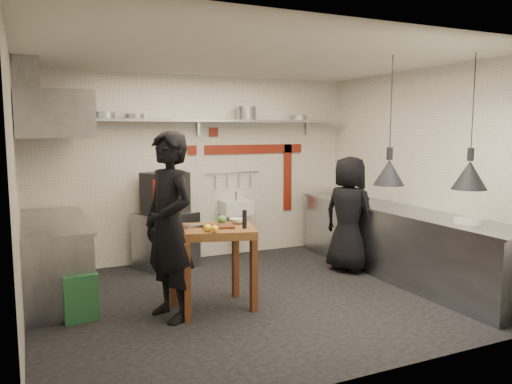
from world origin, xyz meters
name	(u,v)px	position (x,y,z in m)	size (l,w,h in m)	color
floor	(256,298)	(0.00, 0.00, 0.00)	(5.00, 5.00, 0.00)	black
ceiling	(256,57)	(0.00, 0.00, 2.80)	(5.00, 5.00, 0.00)	beige
wall_back	(198,168)	(0.00, 2.10, 1.40)	(5.00, 0.04, 2.80)	silver
wall_front	(369,206)	(0.00, -2.10, 1.40)	(5.00, 0.04, 2.80)	silver
wall_left	(16,192)	(-2.50, 0.00, 1.40)	(0.04, 4.20, 2.80)	silver
wall_right	(422,173)	(2.50, 0.00, 1.40)	(0.04, 4.20, 2.80)	silver
red_band_horiz	(255,149)	(0.95, 2.08, 1.68)	(1.70, 0.02, 0.14)	maroon
red_band_vert	(288,177)	(1.55, 2.08, 1.20)	(0.14, 0.02, 1.10)	maroon
red_tile_a	(214,132)	(0.25, 2.08, 1.95)	(0.14, 0.02, 0.14)	maroon
red_tile_b	(192,150)	(-0.10, 2.08, 1.68)	(0.14, 0.02, 0.14)	maroon
back_shelf	(201,121)	(0.00, 1.92, 2.12)	(4.60, 0.34, 0.04)	gray
shelf_bracket_left	(64,127)	(-1.90, 2.07, 2.02)	(0.04, 0.06, 0.24)	gray
shelf_bracket_mid	(198,128)	(0.00, 2.07, 2.02)	(0.04, 0.06, 0.24)	gray
shelf_bracket_right	(307,128)	(1.90, 2.07, 2.02)	(0.04, 0.06, 0.24)	gray
pan_far_left	(104,115)	(-1.39, 1.92, 2.19)	(0.27, 0.27, 0.09)	gray
pan_mid_left	(135,116)	(-0.98, 1.92, 2.18)	(0.27, 0.27, 0.07)	gray
stock_pot	(246,113)	(0.73, 1.92, 2.24)	(0.30, 0.30, 0.20)	gray
pan_right	(298,118)	(1.66, 1.92, 2.18)	(0.27, 0.27, 0.08)	gray
oven_stand	(166,240)	(-0.61, 1.78, 0.40)	(0.74, 0.67, 0.80)	gray
combi_oven	(165,193)	(-0.60, 1.79, 1.09)	(0.53, 0.50, 0.58)	black
oven_door	(169,195)	(-0.63, 1.50, 1.09)	(0.52, 0.03, 0.46)	maroon
oven_glass	(167,195)	(-0.66, 1.48, 1.09)	(0.35, 0.02, 0.34)	black
hand_sink	(236,207)	(0.55, 1.92, 0.78)	(0.46, 0.34, 0.22)	silver
sink_tap	(236,196)	(0.55, 1.92, 0.96)	(0.03, 0.03, 0.14)	gray
sink_drain	(237,235)	(0.55, 1.88, 0.34)	(0.06, 0.06, 0.66)	gray
utensil_rail	(232,172)	(0.55, 2.06, 1.32)	(0.02, 0.02, 0.90)	gray
counter_right	(399,244)	(2.15, 0.00, 0.45)	(0.70, 3.80, 0.90)	gray
counter_right_top	(400,210)	(2.15, 0.00, 0.92)	(0.76, 3.90, 0.03)	gray
plate_stack	(472,221)	(2.12, -1.21, 0.96)	(0.24, 0.24, 0.07)	silver
small_bowl_right	(464,221)	(2.10, -1.13, 0.96)	(0.22, 0.22, 0.05)	silver
counter_left	(55,260)	(-2.15, 1.05, 0.45)	(0.70, 1.90, 0.90)	gray
counter_left_top	(53,221)	(-2.15, 1.05, 0.92)	(0.76, 2.00, 0.03)	gray
extractor_hood	(52,115)	(-2.10, 1.05, 2.15)	(0.78, 1.60, 0.50)	gray
hood_duct	(26,79)	(-2.35, 1.05, 2.55)	(0.28, 0.28, 0.50)	gray
green_bin	(79,295)	(-1.96, 0.20, 0.25)	(0.34, 0.34, 0.50)	#205430
prep_table	(213,268)	(-0.58, -0.12, 0.46)	(0.92, 0.64, 0.92)	brown
cutting_board	(218,226)	(-0.52, -0.14, 0.93)	(0.34, 0.24, 0.03)	#542C15
pepper_mill	(245,219)	(-0.27, -0.31, 1.02)	(0.05, 0.05, 0.20)	black
lemon_a	(208,228)	(-0.70, -0.31, 0.96)	(0.08, 0.08, 0.08)	yellow
lemon_b	(215,229)	(-0.65, -0.38, 0.96)	(0.08, 0.08, 0.08)	yellow
veg_ball	(222,220)	(-0.41, 0.02, 0.97)	(0.11, 0.11, 0.11)	#448337
steel_tray	(193,226)	(-0.77, -0.03, 0.94)	(0.19, 0.13, 0.03)	gray
bowl	(238,221)	(-0.23, -0.01, 0.95)	(0.19, 0.19, 0.06)	silver
heat_lamp_near	(391,121)	(1.30, -0.76, 2.08)	(0.35, 0.35, 1.44)	black
heat_lamp_far	(472,122)	(1.97, -1.28, 2.07)	(0.37, 0.37, 1.46)	black
chef_left	(169,226)	(-1.08, -0.20, 0.99)	(0.72, 0.47, 1.98)	black
chef_right	(349,214)	(1.68, 0.51, 0.81)	(0.79, 0.52, 1.62)	black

